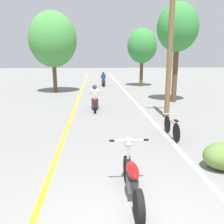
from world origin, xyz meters
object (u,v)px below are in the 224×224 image
Objects in this scene: roadside_tree_left at (53,40)px; bicycle_parked at (172,128)px; roadside_tree_right_near at (178,28)px; motorcycle_rider_lead at (95,100)px; motorcycle_rider_far at (103,81)px; motorcycle_foreground at (132,177)px; utility_pole at (170,48)px; roadside_tree_right_far at (142,46)px.

roadside_tree_left is 13.54m from bicycle_parked.
motorcycle_rider_lead is at bearing -158.87° from roadside_tree_right_near.
bicycle_parked is at bearing -63.01° from roadside_tree_left.
motorcycle_foreground is at bearing -90.58° from motorcycle_rider_far.
roadside_tree_left is at bearing 126.91° from utility_pole.
motorcycle_rider_lead reaches higher than bicycle_parked.
utility_pole reaches higher than bicycle_parked.
motorcycle_rider_far is 1.25× the size of bicycle_parked.
roadside_tree_left is at bearing 149.54° from roadside_tree_right_near.
motorcycle_rider_far is (-3.72, 0.28, -3.31)m from roadside_tree_right_far.
roadside_tree_right_near is 8.53m from roadside_tree_right_far.
motorcycle_rider_lead is at bearing -113.84° from roadside_tree_right_far.
bicycle_parked is (-1.89, -15.24, -3.47)m from roadside_tree_right_far.
roadside_tree_left is 8.33m from motorcycle_rider_lead.
roadside_tree_right_near is 6.73m from motorcycle_rider_lead.
roadside_tree_right_near reaches higher than motorcycle_foreground.
utility_pole is 4.45m from roadside_tree_right_near.
motorcycle_foreground is 1.21× the size of bicycle_parked.
motorcycle_foreground is (3.88, -15.22, -3.68)m from roadside_tree_left.
roadside_tree_right_near is 10.50m from motorcycle_rider_far.
utility_pole is 13.22m from motorcycle_rider_far.
motorcycle_rider_lead is at bearing -94.80° from motorcycle_rider_far.
roadside_tree_right_far is 2.55× the size of motorcycle_rider_lead.
motorcycle_rider_far is at bearing 101.17° from utility_pole.
utility_pole is 4.08m from bicycle_parked.
roadside_tree_right_far is at bearing -4.27° from motorcycle_rider_far.
roadside_tree_left is at bearing 116.99° from bicycle_parked.
roadside_tree_right_near is 2.97× the size of motorcycle_foreground.
motorcycle_rider_lead is (-4.62, -10.45, -3.30)m from roadside_tree_right_far.
roadside_tree_left reaches higher than bicycle_parked.
roadside_tree_right_far is 0.87× the size of roadside_tree_left.
motorcycle_rider_lead is at bearing 119.63° from bicycle_parked.
roadside_tree_right_near reaches higher than motorcycle_rider_far.
roadside_tree_left is at bearing 104.32° from motorcycle_foreground.
roadside_tree_right_far is 2.60× the size of motorcycle_rider_far.
roadside_tree_right_near is 2.81× the size of motorcycle_rider_lead.
roadside_tree_right_far is at bearing 25.09° from roadside_tree_left.
motorcycle_rider_far is (-2.51, 12.70, -2.71)m from utility_pole.
motorcycle_rider_far is (0.90, 10.73, -0.01)m from motorcycle_rider_lead.
roadside_tree_left reaches higher than motorcycle_rider_far.
motorcycle_rider_lead is (-3.41, 1.97, -2.70)m from utility_pole.
motorcycle_rider_lead is at bearing -64.95° from roadside_tree_left.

